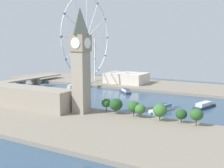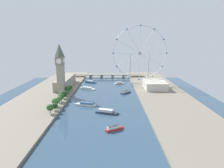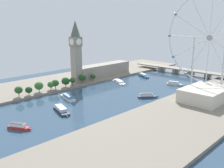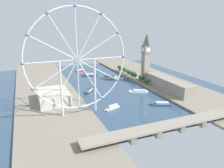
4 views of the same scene
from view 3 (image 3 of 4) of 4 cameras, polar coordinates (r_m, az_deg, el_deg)
The scene contains 16 objects.
ground_plane at distance 314.15m, azimuth -1.34°, elevation -2.83°, with size 375.11×375.11×0.00m, color #334C66.
riverbank_left at distance 390.98m, azimuth -11.98°, elevation 0.44°, with size 90.00×520.00×3.00m, color gray.
riverbank_right at distance 254.98m, azimuth 15.23°, elevation -6.99°, with size 90.00×520.00×3.00m, color gray.
clock_tower at distance 370.82m, azimuth -7.93°, elevation 7.23°, with size 14.39×14.39×87.09m.
parliament_block at distance 420.56m, azimuth -1.98°, elevation 3.16°, with size 22.00×103.55×18.45m, color gray.
tree_row_embankment at distance 345.27m, azimuth -12.07°, elevation 0.23°, with size 12.93×124.64×12.97m.
ferris_wheel at distance 352.80m, azimuth 20.68°, elevation 9.35°, with size 120.88×3.20×125.40m.
riverside_hall at distance 305.55m, azimuth 19.83°, elevation -2.14°, with size 40.50×56.90×14.55m, color beige.
river_bridge at distance 459.74m, azimuth 15.45°, elevation 2.93°, with size 187.11×17.05×9.46m.
tour_boat_0 at distance 236.16m, azimuth -19.81°, elevation -8.81°, with size 21.74×14.16×5.77m.
tour_boat_1 at distance 427.39m, azimuth 6.93°, elevation 1.86°, with size 30.24×18.08×5.06m.
tour_boat_2 at distance 381.67m, azimuth 1.53°, elevation 0.46°, with size 34.56×21.15×4.21m.
tour_boat_3 at distance 312.63m, azimuth 7.73°, elevation -2.58°, with size 20.46×22.47×5.66m.
tour_boat_4 at distance 267.18m, azimuth -11.09°, elevation -5.61°, with size 34.49×16.47×5.46m.
tour_boat_5 at distance 379.89m, azimuth 13.55°, elevation 0.08°, with size 25.38×11.36×5.52m.
tour_boat_6 at distance 309.08m, azimuth -9.71°, elevation -2.85°, with size 35.05×15.22×5.54m.
Camera 3 is at (214.14, -211.50, 89.99)m, focal length 41.59 mm.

